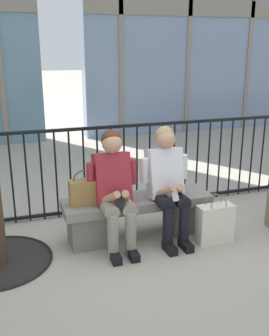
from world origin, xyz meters
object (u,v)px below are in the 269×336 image
at_px(stone_bench, 137,213).
at_px(handbag_on_bench, 84,192).
at_px(seated_person_with_phone, 114,187).
at_px(shopping_bag, 215,223).
at_px(seated_person_companion, 167,181).

bearing_deg(stone_bench, handbag_on_bench, -179.01).
xyz_separation_m(seated_person_with_phone, shopping_bag, (1.02, -0.26, -0.44)).
height_order(stone_bench, shopping_bag, shopping_bag).
bearing_deg(shopping_bag, handbag_on_bench, 163.84).
distance_m(seated_person_with_phone, handbag_on_bench, 0.32).
relative_size(seated_person_with_phone, seated_person_companion, 1.00).
relative_size(seated_person_with_phone, handbag_on_bench, 3.31).
distance_m(stone_bench, seated_person_companion, 0.49).
bearing_deg(seated_person_with_phone, stone_bench, 24.10).
bearing_deg(seated_person_companion, shopping_bag, -30.53).
distance_m(seated_person_companion, handbag_on_bench, 0.88).
xyz_separation_m(seated_person_with_phone, seated_person_companion, (0.58, 0.00, 0.00)).
relative_size(handbag_on_bench, shopping_bag, 0.70).
distance_m(seated_person_companion, shopping_bag, 0.67).
xyz_separation_m(stone_bench, seated_person_companion, (0.29, -0.13, 0.38)).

